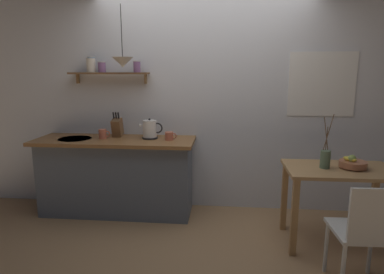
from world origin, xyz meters
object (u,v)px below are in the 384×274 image
coffee_mug_by_sink (103,134)px  dining_table (339,182)px  pendant_lamp (123,62)px  electric_kettle (150,130)px  coffee_mug_spare (169,136)px  fruit_bowl (353,163)px  knife_block (117,127)px  twig_vase (325,158)px  dining_chair_near (365,231)px

coffee_mug_by_sink → dining_table: bearing=-11.7°
dining_table → pendant_lamp: (-2.19, 0.41, 1.13)m
dining_table → coffee_mug_by_sink: 2.56m
electric_kettle → coffee_mug_spare: electric_kettle is taller
dining_table → fruit_bowl: (0.11, 0.01, 0.19)m
knife_block → coffee_mug_by_sink: size_ratio=2.25×
fruit_bowl → twig_vase: bearing=-176.0°
dining_table → electric_kettle: size_ratio=3.76×
fruit_bowl → pendant_lamp: pendant_lamp is taller
coffee_mug_spare → electric_kettle: bearing=164.9°
dining_table → dining_chair_near: (-0.05, -0.73, -0.12)m
dining_chair_near → pendant_lamp: pendant_lamp is taller
knife_block → dining_chair_near: bearing=-30.6°
dining_table → knife_block: size_ratio=3.36×
dining_chair_near → knife_block: knife_block is taller
dining_chair_near → twig_vase: bearing=98.0°
dining_chair_near → fruit_bowl: size_ratio=3.53×
coffee_mug_by_sink → pendant_lamp: (0.30, -0.10, 0.81)m
twig_vase → pendant_lamp: bearing=168.4°
dining_table → twig_vase: bearing=-177.6°
electric_kettle → coffee_mug_by_sink: electric_kettle is taller
coffee_mug_by_sink → fruit_bowl: bearing=-10.9°
fruit_bowl → dining_table: bearing=-173.8°
pendant_lamp → twig_vase: bearing=-11.6°
coffee_mug_by_sink → coffee_mug_spare: 0.78m
coffee_mug_by_sink → coffee_mug_spare: coffee_mug_by_sink is taller
electric_kettle → dining_chair_near: bearing=-34.5°
twig_vase → coffee_mug_by_sink: (-2.34, 0.52, 0.09)m
electric_kettle → knife_block: bearing=171.8°
coffee_mug_spare → pendant_lamp: (-0.48, -0.10, 0.82)m
dining_table → coffee_mug_by_sink: size_ratio=7.54×
fruit_bowl → pendant_lamp: bearing=170.1°
dining_chair_near → electric_kettle: electric_kettle is taller
electric_kettle → pendant_lamp: bearing=-146.8°
dining_chair_near → coffee_mug_spare: 2.13m
knife_block → coffee_mug_spare: bearing=-10.8°
dining_chair_near → coffee_mug_by_sink: (-2.44, 1.25, 0.45)m
twig_vase → coffee_mug_by_sink: 2.40m
fruit_bowl → twig_vase: (-0.26, -0.02, 0.05)m
knife_block → coffee_mug_spare: 0.66m
coffee_mug_spare → pendant_lamp: 0.95m
coffee_mug_spare → dining_chair_near: bearing=-36.7°
fruit_bowl → pendant_lamp: size_ratio=0.39×
fruit_bowl → coffee_mug_by_sink: coffee_mug_by_sink is taller
dining_table → electric_kettle: bearing=163.6°
dining_table → electric_kettle: electric_kettle is taller
knife_block → coffee_mug_by_sink: bearing=-139.0°
coffee_mug_by_sink → pendant_lamp: pendant_lamp is taller
dining_chair_near → coffee_mug_spare: coffee_mug_spare is taller
dining_chair_near → twig_vase: (-0.10, 0.73, 0.36)m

